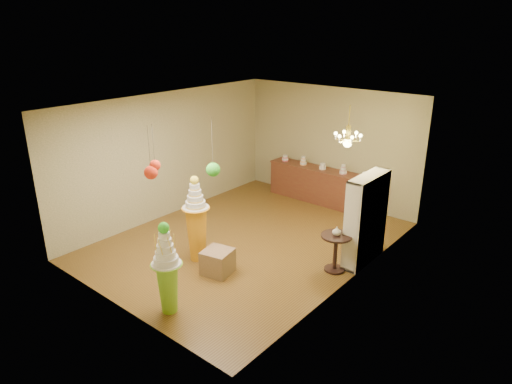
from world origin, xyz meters
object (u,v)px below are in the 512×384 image
Objects in this scene: pedestal_orange at (197,227)px; sideboard at (322,185)px; pedestal_green at (167,276)px; round_table at (336,248)px.

pedestal_orange is 0.58× the size of sideboard.
sideboard is (-0.68, 5.76, -0.18)m from pedestal_green.
sideboard is at bearing 126.20° from round_table.
round_table is at bearing 63.86° from pedestal_green.
pedestal_green is 0.91× the size of pedestal_orange.
round_table is at bearing -53.80° from sideboard.
sideboard is 3.97× the size of round_table.
pedestal_orange is 2.30× the size of round_table.
pedestal_orange is at bearing 121.40° from pedestal_green.
pedestal_green is 1.80m from pedestal_orange.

